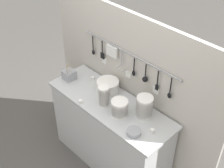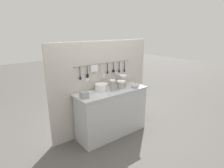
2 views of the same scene
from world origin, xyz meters
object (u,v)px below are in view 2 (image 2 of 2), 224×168
object	(u,v)px
bowl_stack_wide_centre	(121,85)
cup_back_left	(110,95)
steel_mixing_bowl	(135,87)
cutlery_caddy	(84,95)
bowl_stack_short_front	(123,80)
cup_centre	(89,92)
bowl_stack_tall_left	(113,86)
plate_stack	(101,87)
cup_beside_plates	(108,91)
cup_by_caddy	(134,84)

from	to	relation	value
bowl_stack_wide_centre	cup_back_left	bearing A→B (deg)	-157.26
steel_mixing_bowl	cup_back_left	world-z (taller)	steel_mixing_bowl
steel_mixing_bowl	cutlery_caddy	distance (m)	1.09
steel_mixing_bowl	cup_back_left	bearing A→B (deg)	-173.52
bowl_stack_short_front	cup_centre	distance (m)	0.80
bowl_stack_tall_left	steel_mixing_bowl	xyz separation A→B (m)	(0.49, -0.08, -0.09)
plate_stack	cup_beside_plates	distance (m)	0.16
steel_mixing_bowl	cup_centre	bearing A→B (deg)	162.58
plate_stack	cutlery_caddy	bearing A→B (deg)	-160.66
bowl_stack_short_front	cup_back_left	bearing A→B (deg)	-150.28
bowl_stack_tall_left	cup_back_left	world-z (taller)	bowl_stack_tall_left
bowl_stack_tall_left	plate_stack	world-z (taller)	bowl_stack_tall_left
cup_by_caddy	cup_beside_plates	bearing A→B (deg)	-178.05
steel_mixing_bowl	cup_centre	world-z (taller)	steel_mixing_bowl
bowl_stack_tall_left	cup_centre	xyz separation A→B (m)	(-0.40, 0.20, -0.09)
plate_stack	cup_back_left	distance (m)	0.35
bowl_stack_short_front	cup_beside_plates	bearing A→B (deg)	-163.84
cutlery_caddy	cup_by_caddy	size ratio (longest dim) A/B	7.12
bowl_stack_short_front	cup_back_left	xyz separation A→B (m)	(-0.58, -0.33, -0.09)
bowl_stack_tall_left	plate_stack	bearing A→B (deg)	126.04
bowl_stack_tall_left	cutlery_caddy	bearing A→B (deg)	178.38
bowl_stack_short_front	steel_mixing_bowl	xyz separation A→B (m)	(0.10, -0.25, -0.09)
cup_back_left	plate_stack	bearing A→B (deg)	80.98
bowl_stack_tall_left	cup_back_left	size ratio (longest dim) A/B	5.81
bowl_stack_wide_centre	steel_mixing_bowl	xyz separation A→B (m)	(0.28, -0.09, -0.06)
steel_mixing_bowl	cup_by_caddy	distance (m)	0.17
bowl_stack_tall_left	cup_by_caddy	distance (m)	0.61
bowl_stack_tall_left	cup_beside_plates	size ratio (longest dim) A/B	5.81
cup_beside_plates	cup_centre	distance (m)	0.35
cutlery_caddy	cup_beside_plates	xyz separation A→B (m)	(0.50, 0.01, -0.04)
bowl_stack_short_front	cup_beside_plates	distance (m)	0.51
steel_mixing_bowl	bowl_stack_tall_left	bearing A→B (deg)	170.49
cup_centre	plate_stack	bearing A→B (deg)	-3.72
cup_by_caddy	steel_mixing_bowl	bearing A→B (deg)	-127.75
plate_stack	cup_back_left	xyz separation A→B (m)	(-0.05, -0.34, -0.05)
cutlery_caddy	cup_beside_plates	size ratio (longest dim) A/B	7.12
plate_stack	steel_mixing_bowl	world-z (taller)	plate_stack
bowl_stack_tall_left	cup_by_caddy	xyz separation A→B (m)	(0.60, 0.05, -0.09)
bowl_stack_wide_centre	cutlery_caddy	world-z (taller)	cutlery_caddy
bowl_stack_short_front	cup_centre	size ratio (longest dim) A/B	5.85
plate_stack	bowl_stack_tall_left	bearing A→B (deg)	-53.96
bowl_stack_short_front	bowl_stack_tall_left	distance (m)	0.43
cup_by_caddy	cup_centre	distance (m)	1.01
cup_back_left	cup_by_caddy	world-z (taller)	same
plate_stack	cup_centre	distance (m)	0.27
bowl_stack_tall_left	cup_beside_plates	world-z (taller)	bowl_stack_tall_left
bowl_stack_wide_centre	plate_stack	world-z (taller)	bowl_stack_wide_centre
cup_back_left	cup_beside_plates	xyz separation A→B (m)	(0.10, 0.19, 0.00)
bowl_stack_tall_left	cup_beside_plates	bearing A→B (deg)	161.08
bowl_stack_tall_left	steel_mixing_bowl	world-z (taller)	bowl_stack_tall_left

